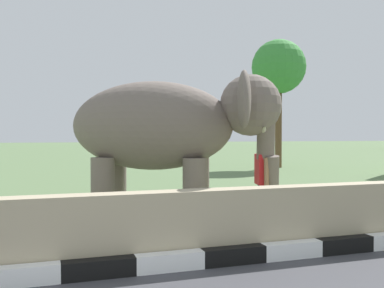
# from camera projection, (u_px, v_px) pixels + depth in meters

# --- Properties ---
(striped_curb) EXTENTS (16.20, 0.20, 0.24)m
(striped_curb) POSITION_uv_depth(u_px,v_px,m) (61.00, 272.00, 5.19)
(striped_curb) COLOR white
(striped_curb) RESTS_ON ground_plane
(barrier_parapet) EXTENTS (28.00, 0.36, 1.00)m
(barrier_parapet) POSITION_uv_depth(u_px,v_px,m) (231.00, 223.00, 6.21)
(barrier_parapet) COLOR tan
(barrier_parapet) RESTS_ON ground_plane
(elephant) EXTENTS (4.04, 3.21, 2.91)m
(elephant) POSITION_uv_depth(u_px,v_px,m) (171.00, 128.00, 8.32)
(elephant) COLOR #71645C
(elephant) RESTS_ON ground_plane
(person_handler) EXTENTS (0.33, 0.65, 1.66)m
(person_handler) POSITION_uv_depth(u_px,v_px,m) (263.00, 179.00, 8.33)
(person_handler) COLOR navy
(person_handler) RESTS_ON ground_plane
(tree_distant) EXTENTS (2.93, 2.93, 6.96)m
(tree_distant) POSITION_uv_depth(u_px,v_px,m) (279.00, 68.00, 23.60)
(tree_distant) COLOR brown
(tree_distant) RESTS_ON ground_plane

